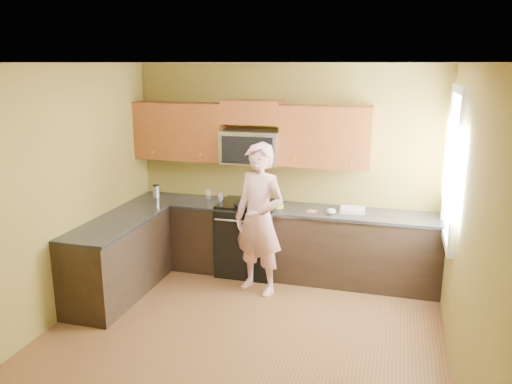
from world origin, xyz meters
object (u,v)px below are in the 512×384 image
(woman, at_px, (259,219))
(travel_mug, at_px, (157,198))
(microwave, at_px, (252,163))
(stove, at_px, (249,238))
(frying_pan, at_px, (245,208))
(butter_tub, at_px, (279,208))

(woman, relative_size, travel_mug, 9.87)
(microwave, distance_m, travel_mug, 1.42)
(stove, distance_m, microwave, 0.98)
(stove, relative_size, microwave, 1.25)
(microwave, relative_size, frying_pan, 1.59)
(microwave, relative_size, travel_mug, 4.13)
(frying_pan, bearing_deg, butter_tub, 37.01)
(stove, xyz_separation_m, travel_mug, (-1.32, 0.02, 0.45))
(microwave, relative_size, butter_tub, 6.19)
(frying_pan, distance_m, butter_tub, 0.44)
(woman, distance_m, butter_tub, 0.51)
(woman, xyz_separation_m, butter_tub, (0.12, 0.50, 0.01))
(stove, xyz_separation_m, frying_pan, (0.02, -0.25, 0.47))
(woman, distance_m, frying_pan, 0.38)
(microwave, distance_m, frying_pan, 0.62)
(stove, bearing_deg, woman, -61.75)
(woman, bearing_deg, microwave, 133.86)
(stove, bearing_deg, microwave, 90.00)
(microwave, xyz_separation_m, frying_pan, (0.02, -0.37, -0.50))
(woman, xyz_separation_m, travel_mug, (-1.60, 0.54, 0.01))
(stove, distance_m, butter_tub, 0.60)
(stove, height_order, butter_tub, butter_tub)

